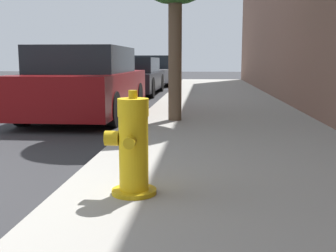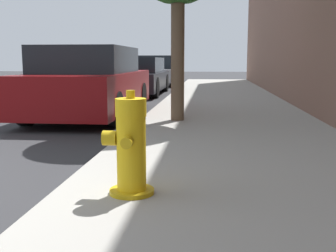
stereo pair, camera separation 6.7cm
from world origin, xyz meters
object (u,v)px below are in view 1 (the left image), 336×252
Objects in this scene: fire_hydrant at (133,148)px; parked_car_far at (154,71)px; parked_car_near at (87,83)px; parked_car_mid at (132,76)px.

fire_hydrant is 16.84m from parked_car_far.
parked_car_near is (-1.87, 5.37, 0.19)m from fire_hydrant.
parked_car_far reaches higher than fire_hydrant.
parked_car_mid is (-0.05, 5.73, -0.08)m from parked_car_near.
parked_car_near is 5.73m from parked_car_mid.
parked_car_mid is at bearing 99.80° from fire_hydrant.
fire_hydrant is at bearing -70.84° from parked_car_near.
parked_car_far is at bearing 89.04° from parked_car_mid.
parked_car_far is (0.09, 5.63, 0.05)m from parked_car_mid.
fire_hydrant is at bearing -80.20° from parked_car_mid.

